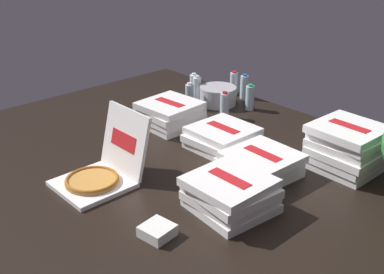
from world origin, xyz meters
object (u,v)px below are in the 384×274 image
pizza_stack_left_near (231,194)px  water_bottle_5 (194,86)px  ice_bucket (218,96)px  water_bottle_1 (190,96)px  water_bottle_2 (234,83)px  pizza_stack_center_far (170,114)px  napkin_pile (157,231)px  pizza_stack_right_far (260,164)px  pizza_stack_right_near (348,147)px  water_bottle_0 (250,98)px  pizza_stack_left_mid (222,138)px  water_bottle_3 (197,89)px  water_bottle_4 (225,105)px  water_bottle_6 (244,87)px  open_pizza_box (102,170)px

pizza_stack_left_near → water_bottle_5: size_ratio=2.02×
ice_bucket → water_bottle_1: bearing=-113.1°
water_bottle_2 → water_bottle_1: bearing=-92.8°
pizza_stack_left_near → water_bottle_5: bearing=143.1°
pizza_stack_center_far → water_bottle_1: (-0.16, 0.33, 0.01)m
pizza_stack_left_near → ice_bucket: bearing=136.6°
ice_bucket → water_bottle_5: 0.25m
water_bottle_2 → napkin_pile: size_ratio=1.48×
pizza_stack_right_far → pizza_stack_right_near: pizza_stack_right_near is taller
water_bottle_0 → water_bottle_1: (-0.33, -0.30, 0.00)m
pizza_stack_left_mid → water_bottle_3: bearing=146.7°
water_bottle_4 → pizza_stack_right_near: bearing=-2.7°
pizza_stack_right_near → pizza_stack_right_far: bearing=-123.8°
pizza_stack_left_mid → water_bottle_6: 0.93m
pizza_stack_center_far → water_bottle_4: water_bottle_4 is taller
water_bottle_3 → water_bottle_6: size_ratio=1.00×
water_bottle_0 → water_bottle_5: (-0.48, -0.11, 0.00)m
pizza_stack_left_mid → water_bottle_2: 1.00m
open_pizza_box → water_bottle_2: open_pizza_box is taller
water_bottle_0 → water_bottle_2: size_ratio=1.00×
pizza_stack_right_far → pizza_stack_right_near: bearing=56.2°
open_pizza_box → water_bottle_3: open_pizza_box is taller
open_pizza_box → ice_bucket: open_pizza_box is taller
ice_bucket → water_bottle_0: (0.24, 0.09, 0.02)m
pizza_stack_center_far → water_bottle_4: bearing=68.3°
pizza_stack_center_far → water_bottle_2: water_bottle_2 is taller
pizza_stack_center_far → napkin_pile: bearing=-43.2°
water_bottle_2 → water_bottle_6: same height
water_bottle_4 → water_bottle_3: bearing=164.5°
pizza_stack_center_far → water_bottle_4: size_ratio=1.96×
pizza_stack_right_near → water_bottle_1: size_ratio=2.01×
ice_bucket → water_bottle_5: bearing=-174.6°
water_bottle_6 → pizza_stack_left_near: bearing=-51.0°
ice_bucket → water_bottle_2: bearing=105.0°
water_bottle_1 → water_bottle_2: size_ratio=1.00×
water_bottle_4 → pizza_stack_center_far: bearing=-111.7°
pizza_stack_left_mid → water_bottle_0: (-0.31, 0.62, 0.03)m
water_bottle_4 → water_bottle_5: (-0.47, 0.14, 0.00)m
pizza_stack_center_far → pizza_stack_right_near: bearing=16.2°
pizza_stack_right_near → water_bottle_5: 1.47m
water_bottle_3 → water_bottle_5: same height
pizza_stack_right_near → water_bottle_0: 1.02m
water_bottle_2 → water_bottle_4: size_ratio=1.00×
water_bottle_3 → napkin_pile: size_ratio=1.48×
pizza_stack_left_mid → water_bottle_0: bearing=116.6°
pizza_stack_right_near → water_bottle_6: size_ratio=2.01×
pizza_stack_center_far → water_bottle_5: bearing=121.5°
pizza_stack_right_near → water_bottle_3: size_ratio=2.01×
pizza_stack_right_near → ice_bucket: (-1.21, 0.21, -0.06)m
water_bottle_5 → pizza_stack_left_near: bearing=-36.9°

